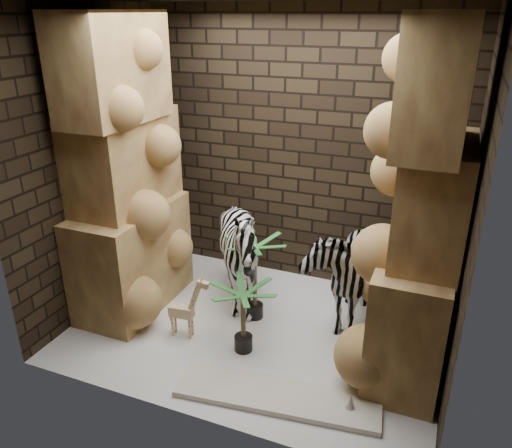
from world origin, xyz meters
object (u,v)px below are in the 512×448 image
at_px(surfboard, 277,396).
at_px(zebra_left, 241,260).
at_px(giraffe_toy, 181,305).
at_px(palm_front, 255,279).
at_px(palm_back, 243,319).
at_px(zebra_right, 343,259).

bearing_deg(surfboard, zebra_left, 119.00).
bearing_deg(giraffe_toy, palm_front, 39.96).
relative_size(zebra_left, palm_front, 1.45).
bearing_deg(palm_back, surfboard, -43.78).
height_order(zebra_left, palm_back, zebra_left).
bearing_deg(palm_back, giraffe_toy, -178.96).
relative_size(zebra_right, zebra_left, 1.04).
bearing_deg(palm_back, zebra_left, 115.40).
height_order(palm_back, surfboard, palm_back).
xyz_separation_m(palm_front, surfboard, (0.62, -1.03, -0.42)).
relative_size(zebra_left, giraffe_toy, 1.88).
bearing_deg(palm_front, giraffe_toy, -133.70).
height_order(zebra_right, zebra_left, zebra_right).
xyz_separation_m(giraffe_toy, palm_front, (0.53, 0.56, 0.10)).
relative_size(zebra_right, palm_back, 1.97).
distance_m(palm_front, surfboard, 1.27).
height_order(palm_front, palm_back, palm_front).
height_order(zebra_left, surfboard, zebra_left).
relative_size(palm_front, palm_back, 1.31).
relative_size(zebra_left, palm_back, 1.89).
xyz_separation_m(zebra_left, palm_back, (0.29, -0.62, -0.25)).
distance_m(zebra_right, giraffe_toy, 1.63).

